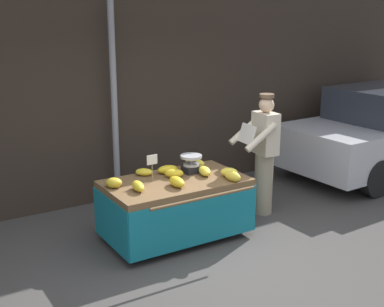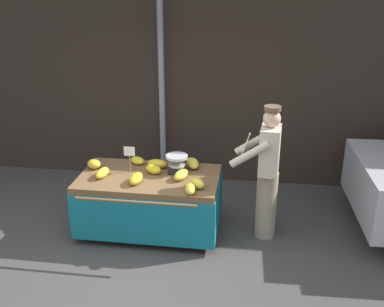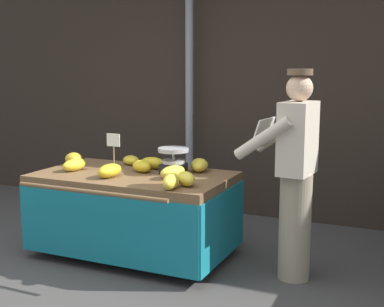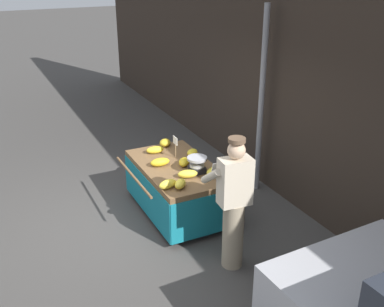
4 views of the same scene
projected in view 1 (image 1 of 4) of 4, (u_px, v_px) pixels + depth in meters
name	position (u px, v px, depth m)	size (l,w,h in m)	color
ground_plane	(218.00, 268.00, 5.83)	(60.00, 60.00, 0.00)	#423F3D
back_wall	(112.00, 73.00, 7.61)	(16.00, 0.24, 3.83)	#332821
street_pole	(114.00, 106.00, 7.40)	(0.09, 0.09, 2.97)	gray
banana_cart	(175.00, 196.00, 6.48)	(1.77, 1.21, 0.77)	brown
weighing_scale	(191.00, 164.00, 6.69)	(0.28, 0.28, 0.23)	black
price_sign	(152.00, 162.00, 6.30)	(0.14, 0.01, 0.34)	#997A51
banana_bunch_0	(177.00, 182.00, 6.17)	(0.14, 0.29, 0.12)	gold
banana_bunch_1	(168.00, 169.00, 6.66)	(0.15, 0.27, 0.11)	gold
banana_bunch_2	(174.00, 173.00, 6.50)	(0.15, 0.24, 0.11)	gold
banana_bunch_3	(195.00, 163.00, 6.95)	(0.16, 0.29, 0.12)	yellow
banana_bunch_4	(138.00, 186.00, 6.03)	(0.12, 0.28, 0.11)	yellow
banana_bunch_5	(144.00, 172.00, 6.59)	(0.15, 0.23, 0.09)	yellow
banana_bunch_6	(229.00, 172.00, 6.53)	(0.13, 0.22, 0.12)	yellow
banana_bunch_7	(205.00, 171.00, 6.59)	(0.14, 0.27, 0.11)	yellow
banana_bunch_8	(233.00, 176.00, 6.37)	(0.11, 0.26, 0.12)	yellow
banana_bunch_9	(114.00, 183.00, 6.13)	(0.17, 0.20, 0.12)	gold
vendor_person	(264.00, 154.00, 7.19)	(0.60, 0.55, 1.71)	gray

